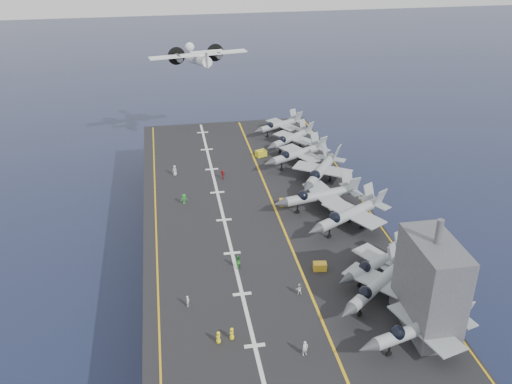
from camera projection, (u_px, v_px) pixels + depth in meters
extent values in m
plane|color=#142135|center=(260.00, 269.00, 98.77)|extent=(500.00, 500.00, 0.00)
cube|color=#56595E|center=(260.00, 245.00, 96.49)|extent=(36.00, 90.00, 10.00)
cube|color=black|center=(260.00, 218.00, 94.12)|extent=(38.00, 92.00, 0.40)
cube|color=gold|center=(278.00, 215.00, 94.47)|extent=(0.35, 90.00, 0.02)
cube|color=silver|center=(224.00, 220.00, 93.11)|extent=(0.50, 90.00, 0.02)
cube|color=gold|center=(156.00, 226.00, 91.45)|extent=(0.25, 90.00, 0.02)
cube|color=gold|center=(367.00, 208.00, 96.81)|extent=(0.25, 90.00, 0.02)
imported|color=yellow|center=(218.00, 337.00, 66.89)|extent=(1.12, 1.19, 1.65)
imported|color=silver|center=(188.00, 301.00, 73.01)|extent=(0.86, 1.08, 1.59)
imported|color=green|center=(237.00, 262.00, 80.53)|extent=(1.46, 1.42, 2.04)
imported|color=green|center=(184.00, 199.00, 97.65)|extent=(1.22, 0.91, 1.87)
imported|color=#A51416|center=(223.00, 174.00, 106.65)|extent=(1.27, 1.09, 1.79)
imported|color=silver|center=(175.00, 170.00, 107.88)|extent=(1.43, 1.34, 1.98)
imported|color=silver|center=(305.00, 348.00, 65.09)|extent=(1.32, 1.08, 1.91)
imported|color=silver|center=(299.00, 289.00, 75.24)|extent=(1.00, 0.70, 1.62)
imported|color=yellow|center=(232.00, 334.00, 67.46)|extent=(1.12, 1.19, 1.65)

